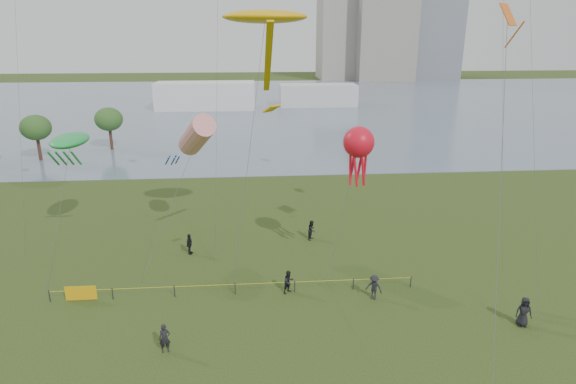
{
  "coord_description": "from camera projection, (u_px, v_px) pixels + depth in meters",
  "views": [
    {
      "loc": [
        -2.05,
        -16.01,
        16.7
      ],
      "look_at": [
        0.0,
        10.0,
        8.0
      ],
      "focal_mm": 30.0,
      "sensor_mm": 36.0,
      "label": 1
    }
  ],
  "objects": [
    {
      "name": "lake",
      "position": [
        259.0,
        105.0,
        115.14
      ],
      "size": [
        400.0,
        120.0,
        0.08
      ],
      "primitive_type": "cube",
      "color": "slate",
      "rests_on": "ground_plane"
    },
    {
      "name": "building_mid",
      "position": [
        383.0,
        25.0,
        171.19
      ],
      "size": [
        20.0,
        20.0,
        38.0
      ],
      "primitive_type": "cube",
      "color": "gray",
      "rests_on": "ground_plane"
    },
    {
      "name": "building_low",
      "position": [
        341.0,
        40.0,
        177.4
      ],
      "size": [
        16.0,
        18.0,
        28.0
      ],
      "primitive_type": "cube",
      "color": "gray",
      "rests_on": "ground_plane"
    },
    {
      "name": "pavilion_left",
      "position": [
        206.0,
        96.0,
        108.58
      ],
      "size": [
        22.0,
        8.0,
        6.0
      ],
      "primitive_type": "cube",
      "color": "silver",
      "rests_on": "ground_plane"
    },
    {
      "name": "pavilion_right",
      "position": [
        318.0,
        95.0,
        113.51
      ],
      "size": [
        18.0,
        7.0,
        5.0
      ],
      "primitive_type": "cube",
      "color": "silver",
      "rests_on": "ground_plane"
    },
    {
      "name": "fence",
      "position": [
        142.0,
        291.0,
        31.58
      ],
      "size": [
        24.07,
        0.07,
        1.05
      ],
      "color": "black",
      "rests_on": "ground_plane"
    },
    {
      "name": "spectator_a",
      "position": [
        289.0,
        282.0,
        32.2
      ],
      "size": [
        0.98,
        0.94,
        1.6
      ],
      "primitive_type": "imported",
      "rotation": [
        0.0,
        0.0,
        0.62
      ],
      "color": "black",
      "rests_on": "ground_plane"
    },
    {
      "name": "spectator_b",
      "position": [
        374.0,
        287.0,
        31.4
      ],
      "size": [
        1.27,
        1.12,
        1.71
      ],
      "primitive_type": "imported",
      "rotation": [
        0.0,
        0.0,
        -0.55
      ],
      "color": "black",
      "rests_on": "ground_plane"
    },
    {
      "name": "spectator_c",
      "position": [
        189.0,
        244.0,
        37.83
      ],
      "size": [
        0.64,
        1.06,
        1.68
      ],
      "primitive_type": "imported",
      "rotation": [
        0.0,
        0.0,
        1.32
      ],
      "color": "black",
      "rests_on": "ground_plane"
    },
    {
      "name": "spectator_d",
      "position": [
        524.0,
        312.0,
        28.51
      ],
      "size": [
        1.03,
        0.79,
        1.87
      ],
      "primitive_type": "imported",
      "rotation": [
        0.0,
        0.0,
        -0.23
      ],
      "color": "black",
      "rests_on": "ground_plane"
    },
    {
      "name": "spectator_f",
      "position": [
        165.0,
        338.0,
        26.19
      ],
      "size": [
        0.67,
        0.5,
        1.68
      ],
      "primitive_type": "imported",
      "rotation": [
        0.0,
        0.0,
        0.16
      ],
      "color": "black",
      "rests_on": "ground_plane"
    },
    {
      "name": "spectator_g",
      "position": [
        312.0,
        230.0,
        40.52
      ],
      "size": [
        0.96,
        1.03,
        1.68
      ],
      "primitive_type": "imported",
      "rotation": [
        0.0,
        0.0,
        1.04
      ],
      "color": "black",
      "rests_on": "ground_plane"
    },
    {
      "name": "kite_stingray",
      "position": [
        265.0,
        18.0,
        29.83
      ],
      "size": [
        5.33,
        10.14,
        18.02
      ],
      "rotation": [
        0.0,
        0.0,
        -0.05
      ],
      "color": "#3F3F42"
    },
    {
      "name": "kite_windsock",
      "position": [
        196.0,
        136.0,
        36.94
      ],
      "size": [
        5.65,
        8.81,
        11.07
      ],
      "rotation": [
        0.0,
        0.0,
        0.1
      ],
      "color": "#3F3F42"
    },
    {
      "name": "kite_creature",
      "position": [
        70.0,
        141.0,
        36.99
      ],
      "size": [
        2.62,
        10.61,
        9.24
      ],
      "rotation": [
        0.0,
        0.0,
        -0.38
      ],
      "color": "#3F3F42"
    },
    {
      "name": "kite_octopus",
      "position": [
        359.0,
        144.0,
        31.62
      ],
      "size": [
        3.36,
        3.0,
        10.85
      ],
      "rotation": [
        0.0,
        0.0,
        -0.36
      ],
      "color": "#3F3F42"
    },
    {
      "name": "kite_delta",
      "position": [
        508.0,
        40.0,
        24.37
      ],
      "size": [
        7.13,
        16.27,
        18.14
      ],
      "rotation": [
        0.0,
        0.0,
        -0.2
      ],
      "color": "#3F3F42"
    }
  ]
}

